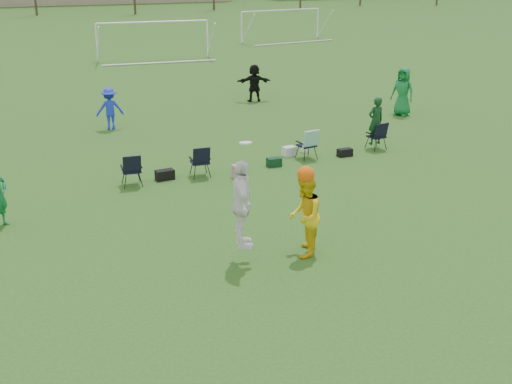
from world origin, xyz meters
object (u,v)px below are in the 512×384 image
fielder_blue (110,109)px  goal_right (281,16)px  fielder_black (254,83)px  fielder_green_far (403,91)px  center_contest (277,210)px  goal_mid (153,30)px

fielder_blue → goal_right: goal_right is taller
fielder_blue → fielder_black: fielder_black is taller
fielder_green_far → goal_right: 26.66m
center_contest → goal_mid: center_contest is taller
goal_mid → goal_right: 13.42m
fielder_black → goal_mid: goal_mid is taller
fielder_blue → fielder_green_far: size_ratio=0.80×
center_contest → goal_mid: (5.04, 30.48, 0.76)m
center_contest → goal_right: size_ratio=0.37×
fielder_black → center_contest: center_contest is taller
fielder_green_far → center_contest: (-10.68, -10.61, 0.15)m
fielder_blue → goal_right: 29.73m
goal_right → center_contest: bearing=-123.0°
fielder_green_far → goal_right: bearing=137.6°
fielder_blue → goal_mid: size_ratio=0.22×
goal_right → fielder_green_far: bearing=-111.8°
goal_mid → goal_right: same height
fielder_black → goal_mid: (-0.96, 14.85, 1.06)m
fielder_blue → center_contest: center_contest is taller
fielder_green_far → fielder_black: fielder_green_far is taller
fielder_black → center_contest: bearing=80.7°
center_contest → goal_mid: 30.90m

